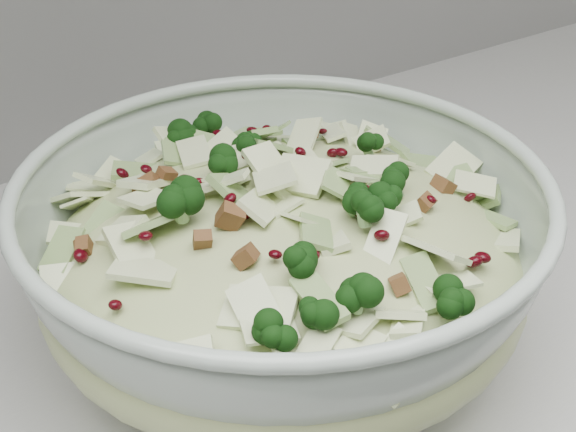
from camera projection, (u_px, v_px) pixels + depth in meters
name	position (u px, v px, depth m)	size (l,w,h in m)	color
mixing_bowl	(283.00, 263.00, 0.57)	(0.45, 0.45, 0.15)	#AABBAC
salad	(283.00, 235.00, 0.56)	(0.37, 0.37, 0.15)	#C7CC8B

